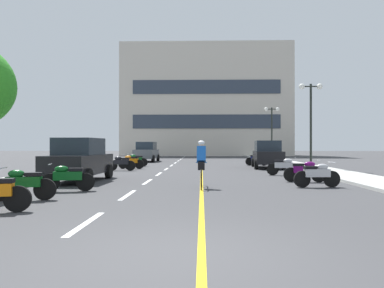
{
  "coord_description": "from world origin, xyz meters",
  "views": [
    {
      "loc": [
        0.25,
        -4.98,
        1.52
      ],
      "look_at": [
        -0.39,
        18.99,
        1.6
      ],
      "focal_mm": 33.88,
      "sensor_mm": 36.0,
      "label": 1
    }
  ],
  "objects_px": {
    "motorcycle_4": "(305,171)",
    "motorcycle_7": "(131,161)",
    "motorcycle_5": "(284,166)",
    "parked_car_near": "(79,160)",
    "parked_car_far": "(147,152)",
    "motorcycle_9": "(257,159)",
    "street_lamp_far": "(272,121)",
    "motorcycle_1": "(23,183)",
    "street_lamp_mid": "(311,106)",
    "motorcycle_8": "(136,160)",
    "cyclist_rider": "(201,163)",
    "parked_car_mid": "(267,154)",
    "motorcycle_3": "(317,174)",
    "motorcycle_6": "(121,163)",
    "motorcycle_2": "(68,177)"
  },
  "relations": [
    {
      "from": "motorcycle_7",
      "to": "street_lamp_mid",
      "type": "bearing_deg",
      "value": -2.9
    },
    {
      "from": "street_lamp_far",
      "to": "motorcycle_1",
      "type": "height_order",
      "value": "street_lamp_far"
    },
    {
      "from": "motorcycle_2",
      "to": "motorcycle_4",
      "type": "distance_m",
      "value": 9.23
    },
    {
      "from": "street_lamp_mid",
      "to": "motorcycle_9",
      "type": "xyz_separation_m",
      "value": [
        -2.64,
        4.59,
        -3.46
      ]
    },
    {
      "from": "motorcycle_5",
      "to": "motorcycle_8",
      "type": "xyz_separation_m",
      "value": [
        -8.85,
        7.46,
        0.0
      ]
    },
    {
      "from": "street_lamp_far",
      "to": "motorcycle_9",
      "type": "distance_m",
      "value": 9.11
    },
    {
      "from": "motorcycle_5",
      "to": "motorcycle_7",
      "type": "xyz_separation_m",
      "value": [
        -8.69,
        4.95,
        0.0
      ]
    },
    {
      "from": "cyclist_rider",
      "to": "motorcycle_1",
      "type": "bearing_deg",
      "value": -147.4
    },
    {
      "from": "parked_car_mid",
      "to": "cyclist_rider",
      "type": "distance_m",
      "value": 12.15
    },
    {
      "from": "motorcycle_1",
      "to": "motorcycle_6",
      "type": "height_order",
      "value": "same"
    },
    {
      "from": "motorcycle_6",
      "to": "cyclist_rider",
      "type": "relative_size",
      "value": 0.96
    },
    {
      "from": "motorcycle_7",
      "to": "cyclist_rider",
      "type": "bearing_deg",
      "value": -66.18
    },
    {
      "from": "motorcycle_4",
      "to": "cyclist_rider",
      "type": "distance_m",
      "value": 4.75
    },
    {
      "from": "street_lamp_mid",
      "to": "motorcycle_7",
      "type": "bearing_deg",
      "value": 177.1
    },
    {
      "from": "motorcycle_7",
      "to": "motorcycle_8",
      "type": "height_order",
      "value": "same"
    },
    {
      "from": "motorcycle_6",
      "to": "motorcycle_8",
      "type": "bearing_deg",
      "value": 88.73
    },
    {
      "from": "parked_car_near",
      "to": "parked_car_mid",
      "type": "bearing_deg",
      "value": 43.89
    },
    {
      "from": "street_lamp_mid",
      "to": "motorcycle_5",
      "type": "distance_m",
      "value": 6.17
    },
    {
      "from": "motorcycle_2",
      "to": "motorcycle_3",
      "type": "distance_m",
      "value": 8.67
    },
    {
      "from": "motorcycle_3",
      "to": "cyclist_rider",
      "type": "height_order",
      "value": "cyclist_rider"
    },
    {
      "from": "parked_car_mid",
      "to": "motorcycle_3",
      "type": "distance_m",
      "value": 11.1
    },
    {
      "from": "street_lamp_mid",
      "to": "motorcycle_4",
      "type": "bearing_deg",
      "value": -108.32
    },
    {
      "from": "motorcycle_7",
      "to": "cyclist_rider",
      "type": "height_order",
      "value": "cyclist_rider"
    },
    {
      "from": "street_lamp_far",
      "to": "motorcycle_9",
      "type": "height_order",
      "value": "street_lamp_far"
    },
    {
      "from": "motorcycle_3",
      "to": "motorcycle_4",
      "type": "height_order",
      "value": "same"
    },
    {
      "from": "parked_car_mid",
      "to": "motorcycle_3",
      "type": "relative_size",
      "value": 2.54
    },
    {
      "from": "cyclist_rider",
      "to": "parked_car_near",
      "type": "bearing_deg",
      "value": 157.15
    },
    {
      "from": "parked_car_mid",
      "to": "motorcycle_9",
      "type": "relative_size",
      "value": 2.54
    },
    {
      "from": "street_lamp_far",
      "to": "motorcycle_5",
      "type": "bearing_deg",
      "value": -98.93
    },
    {
      "from": "motorcycle_1",
      "to": "motorcycle_5",
      "type": "relative_size",
      "value": 1.01
    },
    {
      "from": "street_lamp_mid",
      "to": "motorcycle_8",
      "type": "xyz_separation_m",
      "value": [
        -11.49,
        3.09,
        -3.46
      ]
    },
    {
      "from": "motorcycle_4",
      "to": "motorcycle_8",
      "type": "height_order",
      "value": "same"
    },
    {
      "from": "parked_car_far",
      "to": "motorcycle_9",
      "type": "bearing_deg",
      "value": -33.23
    },
    {
      "from": "motorcycle_5",
      "to": "parked_car_far",
      "type": "bearing_deg",
      "value": 121.57
    },
    {
      "from": "parked_car_near",
      "to": "motorcycle_4",
      "type": "relative_size",
      "value": 2.5
    },
    {
      "from": "parked_car_far",
      "to": "motorcycle_8",
      "type": "bearing_deg",
      "value": -87.14
    },
    {
      "from": "parked_car_near",
      "to": "motorcycle_1",
      "type": "bearing_deg",
      "value": -87.28
    },
    {
      "from": "street_lamp_mid",
      "to": "motorcycle_6",
      "type": "distance_m",
      "value": 12.14
    },
    {
      "from": "parked_car_near",
      "to": "motorcycle_5",
      "type": "xyz_separation_m",
      "value": [
        9.27,
        3.19,
        -0.44
      ]
    },
    {
      "from": "street_lamp_mid",
      "to": "parked_car_far",
      "type": "height_order",
      "value": "street_lamp_mid"
    },
    {
      "from": "street_lamp_far",
      "to": "cyclist_rider",
      "type": "xyz_separation_m",
      "value": [
        -6.82,
        -22.35,
        -2.95
      ]
    },
    {
      "from": "motorcycle_1",
      "to": "cyclist_rider",
      "type": "xyz_separation_m",
      "value": [
        4.87,
        3.12,
        0.41
      ]
    },
    {
      "from": "motorcycle_4",
      "to": "motorcycle_5",
      "type": "height_order",
      "value": "same"
    },
    {
      "from": "motorcycle_5",
      "to": "motorcycle_7",
      "type": "relative_size",
      "value": 0.99
    },
    {
      "from": "parked_car_mid",
      "to": "motorcycle_8",
      "type": "xyz_separation_m",
      "value": [
        -9.1,
        1.49,
        -0.44
      ]
    },
    {
      "from": "street_lamp_far",
      "to": "motorcycle_4",
      "type": "xyz_separation_m",
      "value": [
        -2.56,
        -20.28,
        -3.37
      ]
    },
    {
      "from": "motorcycle_9",
      "to": "parked_car_near",
      "type": "bearing_deg",
      "value": -127.34
    },
    {
      "from": "motorcycle_4",
      "to": "motorcycle_7",
      "type": "height_order",
      "value": "same"
    },
    {
      "from": "motorcycle_8",
      "to": "cyclist_rider",
      "type": "bearing_deg",
      "value": -69.86
    },
    {
      "from": "street_lamp_far",
      "to": "motorcycle_2",
      "type": "height_order",
      "value": "street_lamp_far"
    }
  ]
}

